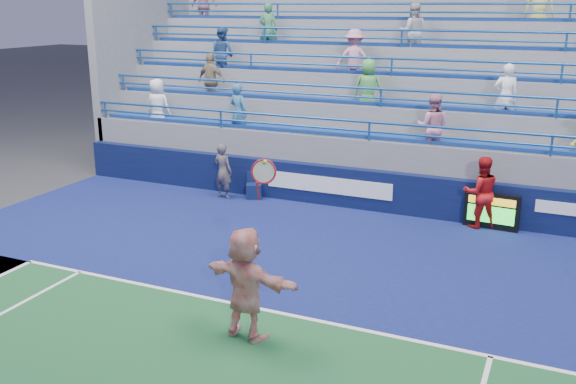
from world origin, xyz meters
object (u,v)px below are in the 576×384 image
at_px(judge_chair, 254,190).
at_px(ball_girl, 481,192).
at_px(tennis_player, 246,283).
at_px(serve_speed_board, 492,211).
at_px(line_judge, 223,171).

bearing_deg(judge_chair, ball_girl, 0.38).
bearing_deg(tennis_player, serve_speed_board, 67.02).
height_order(serve_speed_board, line_judge, line_judge).
height_order(judge_chair, line_judge, line_judge).
bearing_deg(serve_speed_board, line_judge, -177.23).
relative_size(serve_speed_board, tennis_player, 0.43).
height_order(tennis_player, ball_girl, tennis_player).
relative_size(judge_chair, tennis_player, 0.25).
height_order(serve_speed_board, judge_chair, serve_speed_board).
xyz_separation_m(serve_speed_board, ball_girl, (-0.29, 0.01, 0.44)).
xyz_separation_m(serve_speed_board, judge_chair, (-6.51, -0.03, -0.22)).
distance_m(serve_speed_board, tennis_player, 7.82).
distance_m(tennis_player, line_judge, 8.06).
relative_size(judge_chair, line_judge, 0.48).
distance_m(judge_chair, tennis_player, 7.98).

